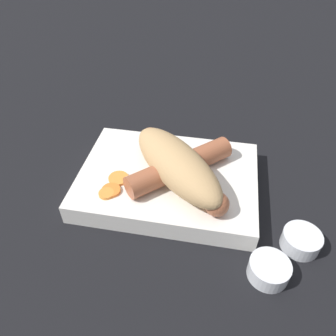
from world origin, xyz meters
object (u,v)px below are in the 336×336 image
at_px(condiment_cup_far, 301,241).
at_px(food_tray, 168,181).
at_px(sausage, 180,167).
at_px(condiment_cup_near, 269,270).
at_px(bread_roll, 177,164).

bearing_deg(condiment_cup_far, food_tray, -21.34).
relative_size(sausage, condiment_cup_far, 3.13).
bearing_deg(food_tray, condiment_cup_far, 158.66).
distance_m(food_tray, condiment_cup_near, 0.19).
xyz_separation_m(condiment_cup_near, condiment_cup_far, (-0.04, -0.05, 0.00)).
height_order(food_tray, condiment_cup_far, food_tray).
bearing_deg(sausage, food_tray, -6.25).
relative_size(condiment_cup_near, condiment_cup_far, 1.00).
xyz_separation_m(sausage, condiment_cup_near, (-0.13, 0.12, -0.04)).
distance_m(bread_roll, sausage, 0.01).
distance_m(bread_roll, condiment_cup_far, 0.19).
bearing_deg(condiment_cup_near, sausage, -43.63).
relative_size(food_tray, condiment_cup_near, 5.28).
xyz_separation_m(bread_roll, condiment_cup_near, (-0.13, 0.11, -0.05)).
relative_size(food_tray, bread_roll, 1.44).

